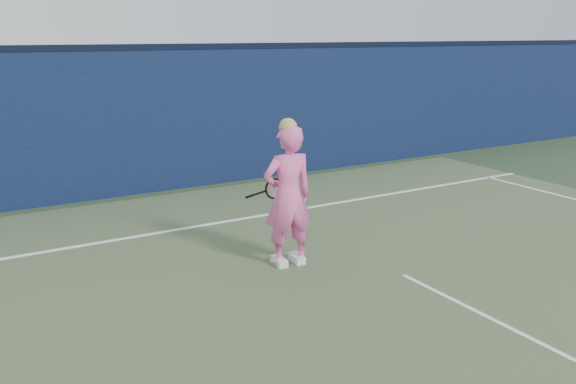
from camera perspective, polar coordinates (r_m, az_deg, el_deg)
ground at (r=6.75m, az=16.43°, el=-10.36°), size 80.00×80.00×0.00m
backstop_wall at (r=11.64m, az=-7.11°, el=6.97°), size 24.00×0.40×2.50m
wall_cap at (r=11.54m, az=-7.32°, el=13.38°), size 24.00×0.42×0.10m
player at (r=7.36m, az=-0.00°, el=-0.35°), size 0.67×0.47×1.82m
racket at (r=7.72m, az=-1.46°, el=0.26°), size 0.49×0.18×0.27m
court_lines at (r=6.55m, az=18.56°, el=-11.22°), size 11.00×12.04×0.01m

